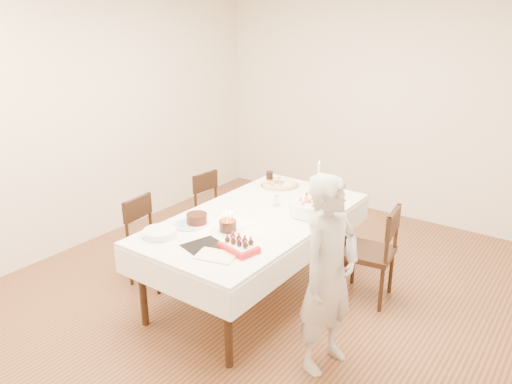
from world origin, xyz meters
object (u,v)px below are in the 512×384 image
Objects in this scene: taper_candle at (318,181)px; layer_cake at (197,219)px; chair_left_savory at (217,211)px; chair_right_savory at (368,253)px; pasta_bowl at (310,208)px; person at (329,275)px; pizza_white at (280,184)px; birthday_cake at (228,221)px; dining_table at (256,255)px; cola_glass at (270,178)px; pizza_pepperoni at (324,194)px; chair_left_dessert at (154,242)px; strawberry_box at (239,246)px.

layer_cake is at bearing -117.58° from taper_candle.
layer_cake reaches higher than chair_left_savory.
chair_right_savory is 2.64× the size of pasta_bowl.
person reaches higher than pasta_bowl.
birthday_cake reaches higher than pizza_white.
dining_table is 6.43× the size of pasta_bowl.
taper_candle is (-0.72, 1.13, 0.23)m from person.
dining_table is at bearing -157.21° from chair_right_savory.
chair_left_savory is 3.60× the size of layer_cake.
birthday_cake reaches higher than chair_right_savory.
cola_glass reaches higher than pasta_bowl.
pizza_pepperoni is (1.15, 0.24, 0.37)m from chair_left_savory.
cola_glass is at bearing 108.49° from birthday_cake.
pizza_white is at bearing 164.24° from taper_candle.
taper_candle is (0.52, -0.15, 0.18)m from pizza_white.
pizza_pepperoni is 0.63m from cola_glass.
layer_cake is 1.55× the size of birthday_cake.
chair_right_savory is at bearing -12.45° from cola_glass.
birthday_cake is at bearing 175.56° from chair_left_dessert.
dining_table is at bearing -111.98° from taper_candle.
person reaches higher than chair_right_savory.
birthday_cake is at bearing 8.50° from layer_cake.
chair_left_dessert is at bearing -150.28° from pasta_bowl.
cola_glass is 1.23m from birthday_cake.
pizza_white is (-0.27, 0.78, 0.40)m from dining_table.
chair_left_savory is 2.05× the size of pizza_white.
taper_candle is at bearing 68.02° from dining_table.
layer_cake is at bearing 171.75° from chair_left_dessert.
taper_candle is at bearing 107.25° from pasta_bowl.
cola_glass is (0.48, 1.18, 0.40)m from chair_left_dessert.
pasta_bowl reaches higher than layer_cake.
pizza_pepperoni is at bearing 39.63° from person.
chair_right_savory is 1.07× the size of chair_left_dessert.
strawberry_box is (0.55, -1.39, 0.01)m from pizza_white.
pizza_pepperoni is 1.32m from layer_cake.
chair_left_dessert is at bearing 96.77° from person.
cola_glass is at bearing 167.08° from taper_candle.
chair_right_savory is 2.21× the size of taper_candle.
chair_right_savory is at bearing 63.40° from strawberry_box.
dining_table is at bearing -160.97° from chair_left_dessert.
pasta_bowl is 2.32× the size of birthday_cake.
taper_candle reaches higher than pizza_white.
chair_left_savory is at bearing 136.03° from strawberry_box.
pasta_bowl reaches higher than pizza_white.
layer_cake is 0.80× the size of strawberry_box.
chair_left_savory reaches higher than dining_table.
strawberry_box is (1.19, -1.15, 0.38)m from chair_left_savory.
chair_right_savory is at bearing 46.39° from birthday_cake.
chair_left_dessert is (-0.87, -0.40, 0.04)m from dining_table.
chair_left_savory is 2.41× the size of pasta_bowl.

